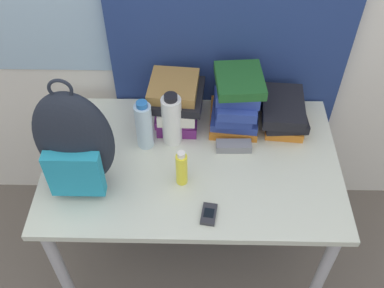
# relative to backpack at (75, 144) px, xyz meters

# --- Properties ---
(curtain_blue) EXTENTS (1.05, 0.04, 2.50)m
(curtain_blue) POSITION_rel_backpack_xyz_m (0.58, 0.53, 0.26)
(curtain_blue) COLOR navy
(curtain_blue) RESTS_ON ground_plane
(desk) EXTENTS (1.23, 0.76, 0.77)m
(desk) POSITION_rel_backpack_xyz_m (0.43, 0.12, -0.32)
(desk) COLOR beige
(desk) RESTS_ON ground_plane
(backpack) EXTENTS (0.29, 0.18, 0.52)m
(backpack) POSITION_rel_backpack_xyz_m (0.00, 0.00, 0.00)
(backpack) COLOR #1E232D
(backpack) RESTS_ON desk
(book_stack_left) EXTENTS (0.24, 0.26, 0.23)m
(book_stack_left) POSITION_rel_backpack_xyz_m (0.36, 0.35, -0.10)
(book_stack_left) COLOR #6B2370
(book_stack_left) RESTS_ON desk
(book_stack_center) EXTENTS (0.23, 0.28, 0.27)m
(book_stack_center) POSITION_rel_backpack_xyz_m (0.62, 0.35, -0.09)
(book_stack_center) COLOR orange
(book_stack_center) RESTS_ON desk
(book_stack_right) EXTENTS (0.21, 0.27, 0.13)m
(book_stack_right) POSITION_rel_backpack_xyz_m (0.83, 0.34, -0.15)
(book_stack_right) COLOR orange
(book_stack_right) RESTS_ON desk
(water_bottle) EXTENTS (0.07, 0.07, 0.24)m
(water_bottle) POSITION_rel_backpack_xyz_m (0.23, 0.21, -0.11)
(water_bottle) COLOR silver
(water_bottle) RESTS_ON desk
(sports_bottle) EXTENTS (0.08, 0.08, 0.26)m
(sports_bottle) POSITION_rel_backpack_xyz_m (0.34, 0.23, -0.10)
(sports_bottle) COLOR white
(sports_bottle) RESTS_ON desk
(sunscreen_bottle) EXTENTS (0.05, 0.05, 0.17)m
(sunscreen_bottle) POSITION_rel_backpack_xyz_m (0.39, 0.01, -0.14)
(sunscreen_bottle) COLOR yellow
(sunscreen_bottle) RESTS_ON desk
(cell_phone) EXTENTS (0.07, 0.10, 0.02)m
(cell_phone) POSITION_rel_backpack_xyz_m (0.50, -0.16, -0.21)
(cell_phone) COLOR #2D2D33
(cell_phone) RESTS_ON desk
(sunglasses_case) EXTENTS (0.15, 0.06, 0.04)m
(sunglasses_case) POSITION_rel_backpack_xyz_m (0.60, 0.19, -0.20)
(sunglasses_case) COLOR gray
(sunglasses_case) RESTS_ON desk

